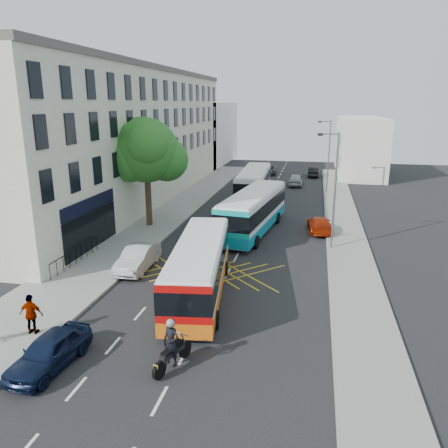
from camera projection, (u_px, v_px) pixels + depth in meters
The scene contains 21 objects.
ground at pixel (203, 320), 20.93m from camera, with size 120.00×120.00×0.00m, color black.
pavement_left at pixel (150, 225), 36.72m from camera, with size 5.00×70.00×0.15m, color gray.
pavement_right at pixel (346, 237), 33.56m from camera, with size 3.00×70.00×0.15m, color gray.
terrace_main at pixel (130, 136), 44.96m from camera, with size 8.30×45.00×13.50m.
terrace_far at pixel (204, 133), 74.19m from camera, with size 8.00×20.00×10.00m, color silver.
building_right at pixel (360, 146), 62.92m from camera, with size 6.00×18.00×8.00m, color silver.
street_tree at pixel (146, 151), 35.02m from camera, with size 6.30×5.70×8.80m.
lamp_near at pixel (334, 185), 29.77m from camera, with size 1.45×0.15×8.00m.
lamp_far at pixel (328, 153), 48.62m from camera, with size 1.45×0.15×8.00m.
railings at pixel (75, 255), 27.64m from camera, with size 0.08×5.60×1.14m, color black, non-canonical shape.
bus_near at pixel (199, 268), 23.22m from camera, with size 3.86×10.83×2.98m.
bus_mid at pixel (253, 211), 34.68m from camera, with size 4.17×11.84×3.26m.
bus_far at pixel (254, 184), 46.33m from camera, with size 3.15×11.64×3.25m.
motorbike at pixel (172, 345), 16.89m from camera, with size 0.96×2.31×2.13m.
parked_car_blue at pixel (49, 351), 17.05m from camera, with size 1.61×4.00×1.36m, color black.
parked_car_silver at pixel (138, 258), 27.12m from camera, with size 1.56×4.47×1.47m, color #B3B4BB.
red_hatchback at pixel (320, 224), 35.00m from camera, with size 1.75×4.31×1.25m, color #A42307.
distant_car_grey at pixel (269, 170), 63.21m from camera, with size 2.08×4.52×1.26m, color #3C3F44.
distant_car_silver at pixel (296, 180), 54.47m from camera, with size 1.75×4.35×1.48m, color #A2A5A9.
distant_car_dark at pixel (314, 172), 61.14m from camera, with size 1.46×4.18×1.38m, color black.
pedestrian_far at pixel (31, 314), 19.20m from camera, with size 1.08×0.45×1.85m, color gray.
Camera 1 is at (4.88, -18.30, 10.07)m, focal length 35.00 mm.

